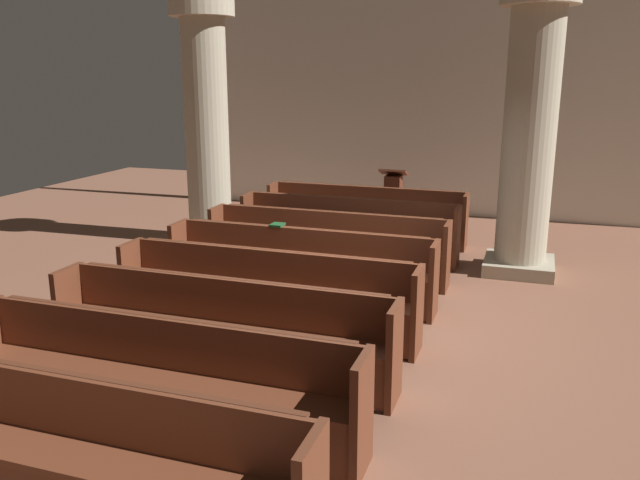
# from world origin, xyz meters

# --- Properties ---
(ground_plane) EXTENTS (19.20, 19.20, 0.00)m
(ground_plane) POSITION_xyz_m (0.00, 0.00, 0.00)
(ground_plane) COLOR brown
(back_wall) EXTENTS (10.00, 0.16, 4.50)m
(back_wall) POSITION_xyz_m (0.00, 6.08, 2.25)
(back_wall) COLOR silver
(back_wall) RESTS_ON ground
(pew_row_0) EXTENTS (3.31, 0.46, 0.88)m
(pew_row_0) POSITION_xyz_m (-0.82, 3.51, 0.48)
(pew_row_0) COLOR brown
(pew_row_0) RESTS_ON ground
(pew_row_1) EXTENTS (3.31, 0.46, 0.88)m
(pew_row_1) POSITION_xyz_m (-0.82, 2.47, 0.48)
(pew_row_1) COLOR brown
(pew_row_1) RESTS_ON ground
(pew_row_2) EXTENTS (3.31, 0.47, 0.88)m
(pew_row_2) POSITION_xyz_m (-0.82, 1.42, 0.48)
(pew_row_2) COLOR brown
(pew_row_2) RESTS_ON ground
(pew_row_3) EXTENTS (3.31, 0.46, 0.88)m
(pew_row_3) POSITION_xyz_m (-0.82, 0.38, 0.48)
(pew_row_3) COLOR brown
(pew_row_3) RESTS_ON ground
(pew_row_4) EXTENTS (3.31, 0.46, 0.88)m
(pew_row_4) POSITION_xyz_m (-0.82, -0.66, 0.48)
(pew_row_4) COLOR brown
(pew_row_4) RESTS_ON ground
(pew_row_5) EXTENTS (3.31, 0.47, 0.88)m
(pew_row_5) POSITION_xyz_m (-0.82, -1.70, 0.48)
(pew_row_5) COLOR brown
(pew_row_5) RESTS_ON ground
(pew_row_6) EXTENTS (3.31, 0.46, 0.88)m
(pew_row_6) POSITION_xyz_m (-0.82, -2.74, 0.48)
(pew_row_6) COLOR brown
(pew_row_6) RESTS_ON ground
(pew_row_7) EXTENTS (3.31, 0.46, 0.88)m
(pew_row_7) POSITION_xyz_m (-0.82, -3.79, 0.48)
(pew_row_7) COLOR brown
(pew_row_7) RESTS_ON ground
(pillar_aisle_side) EXTENTS (1.01, 1.01, 3.85)m
(pillar_aisle_side) POSITION_xyz_m (1.67, 2.52, 2.00)
(pillar_aisle_side) COLOR #9F967E
(pillar_aisle_side) RESTS_ON ground
(pillar_far_side) EXTENTS (1.01, 1.01, 3.85)m
(pillar_far_side) POSITION_xyz_m (-3.26, 2.73, 2.00)
(pillar_far_side) COLOR #9F967E
(pillar_far_side) RESTS_ON ground
(lectern) EXTENTS (0.48, 0.45, 1.08)m
(lectern) POSITION_xyz_m (-0.58, 4.54, 0.45)
(lectern) COLOR #492215
(lectern) RESTS_ON ground
(hymn_book) EXTENTS (0.15, 0.18, 0.03)m
(hymn_book) POSITION_xyz_m (-1.18, 0.57, 0.90)
(hymn_book) COLOR #194723
(hymn_book) RESTS_ON pew_row_3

